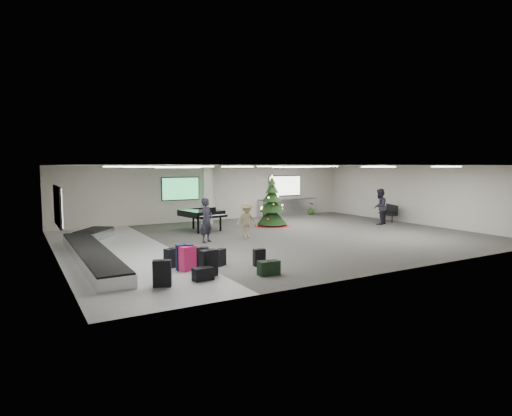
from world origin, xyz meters
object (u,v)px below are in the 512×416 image
pink_suitcase (188,258)px  traveler_b (247,220)px  christmas_tree (272,208)px  potted_plant_left (270,211)px  traveler_a (207,220)px  traveler_bench (380,207)px  bench (389,212)px  baggage_carousel (92,250)px  potted_plant_right (311,208)px  grand_piano (202,214)px  service_counter (287,207)px

pink_suitcase → traveler_b: (4.40, 4.32, 0.40)m
christmas_tree → potted_plant_left: bearing=59.7°
traveler_a → traveler_bench: bearing=-32.1°
bench → potted_plant_left: bearing=163.7°
baggage_carousel → bench: 16.52m
baggage_carousel → traveler_a: (4.59, 0.47, 0.71)m
traveler_bench → potted_plant_right: size_ratio=2.38×
baggage_carousel → potted_plant_right: (14.49, 6.46, 0.20)m
christmas_tree → grand_piano: christmas_tree is taller
service_counter → potted_plant_left: bearing=-157.1°
traveler_bench → potted_plant_left: traveler_bench is taller
baggage_carousel → bench: bench is taller
bench → traveler_b: (-9.88, -1.01, 0.24)m
potted_plant_right → potted_plant_left: bearing=-172.4°
bench → traveler_bench: bearing=-129.9°
baggage_carousel → traveler_b: (6.56, 0.60, 0.57)m
baggage_carousel → pink_suitcase: size_ratio=12.47×
service_counter → traveler_bench: size_ratio=2.08×
grand_piano → bench: (10.79, -1.92, -0.31)m
traveler_bench → pink_suitcase: bearing=-4.7°
service_counter → christmas_tree: 4.80m
potted_plant_left → potted_plant_right: (3.36, 0.45, -0.05)m
baggage_carousel → grand_piano: bearing=32.0°
christmas_tree → traveler_b: 4.00m
baggage_carousel → pink_suitcase: bearing=-59.9°
service_counter → potted_plant_right: 1.68m
grand_piano → traveler_a: traveler_a is taller
pink_suitcase → potted_plant_right: bearing=20.6°
christmas_tree → traveler_b: size_ratio=1.75×
grand_piano → baggage_carousel: bearing=-157.7°
service_counter → potted_plant_left: 1.86m
grand_piano → potted_plant_right: bearing=8.6°
baggage_carousel → potted_plant_right: 15.87m
traveler_b → traveler_bench: size_ratio=0.80×
pink_suitcase → baggage_carousel: bearing=101.1°
grand_piano → traveler_b: bearing=-82.5°
pink_suitcase → christmas_tree: bearing=24.5°
pink_suitcase → grand_piano: (3.49, 7.26, 0.47)m
christmas_tree → traveler_bench: 5.87m
grand_piano → traveler_bench: size_ratio=1.19×
christmas_tree → bench: (6.91, -1.67, -0.39)m
baggage_carousel → traveler_bench: traveler_bench is taller
baggage_carousel → potted_plant_left: bearing=28.4°
service_counter → traveler_b: traveler_b is taller
christmas_tree → potted_plant_left: 3.20m
pink_suitcase → traveler_bench: 13.49m
christmas_tree → baggage_carousel: bearing=-161.0°
pink_suitcase → traveler_a: (2.43, 4.19, 0.54)m
traveler_a → traveler_bench: traveler_bench is taller
pink_suitcase → potted_plant_right: size_ratio=0.95×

